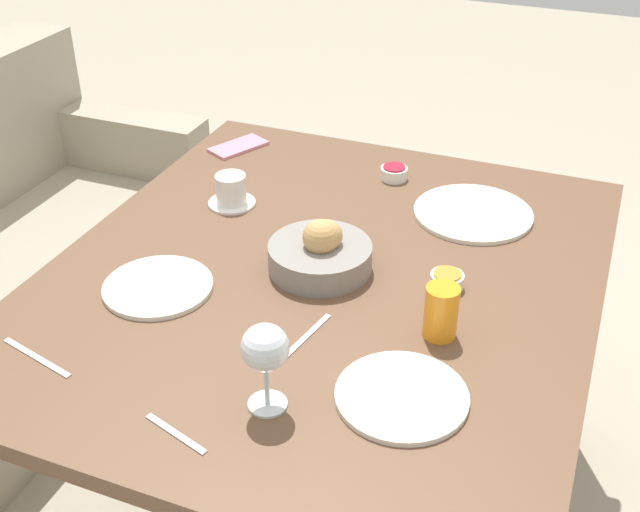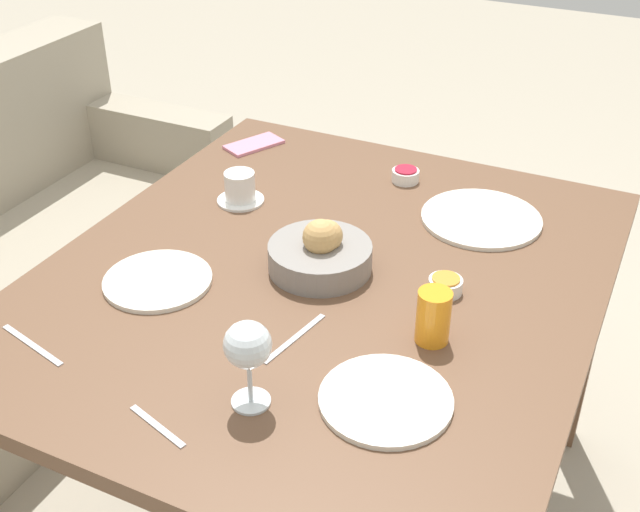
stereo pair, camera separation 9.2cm
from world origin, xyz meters
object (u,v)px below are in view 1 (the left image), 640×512
Objects in this scene: plate_near_right at (473,213)px; wine_glass at (265,350)px; spoon_coffee at (176,434)px; plate_far_center at (158,287)px; knife_silver at (303,339)px; cell_phone at (238,147)px; coffee_cup at (231,191)px; bread_basket at (320,253)px; jam_bowl_berry at (394,173)px; jam_bowl_honey at (447,280)px; fork_silver at (37,357)px; plate_near_left at (402,396)px; juice_glass at (441,312)px.

wine_glass is (-0.73, 0.17, 0.11)m from plate_near_right.
plate_far_center is at bearing 35.21° from spoon_coffee.
knife_silver is 0.30m from spoon_coffee.
coffee_cup is at bearing -156.11° from cell_phone.
bread_basket is 0.44m from jam_bowl_berry.
wine_glass is at bearing 156.90° from jam_bowl_honey.
jam_bowl_honey is at bearing -52.00° from fork_silver.
wine_glass reaches higher than jam_bowl_berry.
wine_glass is at bearing -176.22° from knife_silver.
plate_near_right is 4.04× the size of jam_bowl_honey.
spoon_coffee is at bearing -144.79° from plate_far_center.
knife_silver is at bearing -139.16° from coffee_cup.
coffee_cup is at bearing -5.71° from fork_silver.
fork_silver is (-0.44, 0.35, -0.04)m from bread_basket.
fork_silver is 1.34× the size of spoon_coffee.
spoon_coffee is at bearing -158.64° from cell_phone.
jam_bowl_berry is (0.74, 0.24, 0.01)m from plate_near_left.
plate_far_center is (-0.51, 0.50, -0.00)m from plate_near_right.
plate_far_center is 1.27× the size of fork_silver.
coffee_cup is 0.87× the size of spoon_coffee.
plate_near_left is (-0.31, -0.26, -0.03)m from bread_basket.
cell_phone is (0.96, 0.38, 0.00)m from spoon_coffee.
spoon_coffee is (-0.33, -0.23, -0.00)m from plate_far_center.
plate_near_left is 0.34m from jam_bowl_honey.
jam_bowl_berry is at bearing 24.82° from juice_glass.
coffee_cup reaches higher than spoon_coffee.
juice_glass is 1.54× the size of jam_bowl_berry.
plate_far_center is 0.65m from cell_phone.
wine_glass reaches higher than juice_glass.
cell_phone is (0.13, 0.65, -0.00)m from plate_near_right.
jam_bowl_berry and jam_bowl_honey have the same top height.
jam_bowl_berry reaches higher than plate_far_center.
plate_far_center is 0.41m from wine_glass.
juice_glass is at bearing -64.80° from knife_silver.
juice_glass reaches higher than cell_phone.
plate_near_right is at bearing -100.91° from cell_phone.
wine_glass is 0.99m from cell_phone.
juice_glass is at bearing -117.71° from coffee_cup.
knife_silver is at bearing 68.46° from plate_near_left.
juice_glass is (-0.45, -0.04, 0.05)m from plate_near_right.
jam_bowl_berry is at bearing -3.24° from spoon_coffee.
bread_basket is at bearing -55.44° from plate_far_center.
wine_glass reaches higher than plate_near_right.
jam_bowl_berry is 0.95m from spoon_coffee.
bread_basket is 0.41m from plate_near_right.
spoon_coffee is (-0.29, 0.09, 0.00)m from knife_silver.
plate_far_center is at bearing -18.13° from fork_silver.
cell_phone is (0.43, 0.66, -0.01)m from jam_bowl_honey.
wine_glass is 0.92× the size of knife_silver.
plate_near_right is 0.76m from wine_glass.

